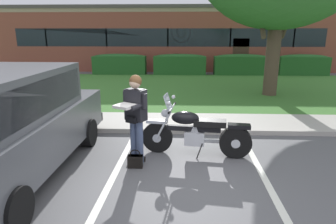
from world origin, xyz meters
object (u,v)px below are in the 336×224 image
rider_person (135,112)px  hedge_center_left (180,64)px  parked_suv_adjacent (4,124)px  hedge_right (303,65)px  brick_building (171,38)px  hedge_center_right (241,64)px  motorcycle (200,132)px  handbag (135,160)px  hedge_left (120,64)px

rider_person → hedge_center_left: (0.78, 12.15, -0.36)m
parked_suv_adjacent → hedge_center_left: size_ratio=1.60×
hedge_right → parked_suv_adjacent: bearing=-128.1°
rider_person → brick_building: 18.85m
rider_person → hedge_right: rider_person is taller
parked_suv_adjacent → hedge_center_right: bearing=63.2°
motorcycle → brick_building: (-1.21, 18.39, 1.56)m
hedge_center_right → brick_building: bearing=123.0°
brick_building → hedge_center_left: bearing=-83.6°
handbag → parked_suv_adjacent: size_ratio=0.07×
motorcycle → brick_building: brick_building is taller
rider_person → hedge_left: 12.47m
handbag → hedge_right: hedge_right is taller
motorcycle → brick_building: 18.50m
motorcycle → handbag: size_ratio=6.22×
handbag → hedge_center_right: bearing=70.7°
rider_person → hedge_center_left: bearing=86.3°
rider_person → hedge_center_right: size_ratio=0.55×
parked_suv_adjacent → brick_building: size_ratio=0.21×
hedge_left → hedge_right: same height
motorcycle → rider_person: rider_person is taller
motorcycle → hedge_center_left: bearing=92.2°
parked_suv_adjacent → hedge_right: 16.27m
rider_person → hedge_left: bearing=103.0°
motorcycle → hedge_left: size_ratio=0.72×
motorcycle → hedge_center_left: size_ratio=0.74×
hedge_left → brick_building: (2.82, 6.67, 1.40)m
handbag → hedge_center_left: size_ratio=0.12×
rider_person → hedge_center_left: 12.18m
handbag → hedge_left: 12.70m
rider_person → parked_suv_adjacent: parked_suv_adjacent is taller
motorcycle → hedge_right: motorcycle is taller
hedge_left → hedge_center_left: (3.57, 0.00, 0.00)m
parked_suv_adjacent → hedge_center_left: bearing=77.3°
hedge_center_left → hedge_right: same height
hedge_center_right → brick_building: 8.07m
parked_suv_adjacent → hedge_right: parked_suv_adjacent is taller
parked_suv_adjacent → brick_building: bearing=83.7°
motorcycle → hedge_center_right: (3.11, 11.72, 0.16)m
hedge_center_left → brick_building: (-0.75, 6.67, 1.40)m
hedge_center_right → brick_building: brick_building is taller
hedge_center_left → brick_building: brick_building is taller
brick_building → hedge_right: bearing=-40.2°
hedge_left → hedge_center_right: size_ratio=1.01×
rider_person → hedge_left: (-2.80, 12.15, -0.36)m
rider_person → handbag: rider_person is taller
hedge_center_left → brick_building: 6.86m
hedge_right → handbag: bearing=-122.6°
hedge_right → hedge_center_right: bearing=180.0°
hedge_center_left → brick_building: bearing=96.4°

